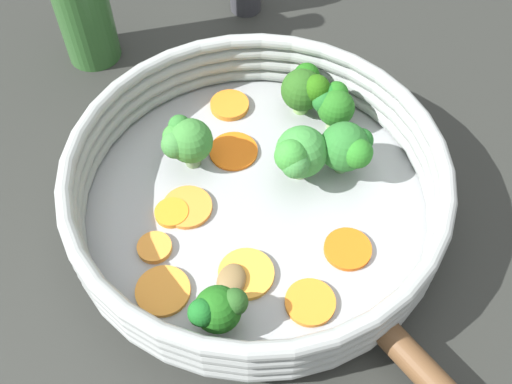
% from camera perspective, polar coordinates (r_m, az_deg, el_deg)
% --- Properties ---
extents(ground_plane, '(4.00, 4.00, 0.00)m').
position_cam_1_polar(ground_plane, '(0.54, 0.00, -1.79)').
color(ground_plane, '#262724').
extents(skillet, '(0.31, 0.31, 0.01)m').
position_cam_1_polar(skillet, '(0.54, 0.00, -1.36)').
color(skillet, '#939699').
rests_on(skillet, ground_plane).
extents(skillet_rim_wall, '(0.33, 0.33, 0.06)m').
position_cam_1_polar(skillet_rim_wall, '(0.51, 0.00, 0.86)').
color(skillet_rim_wall, '#949997').
rests_on(skillet_rim_wall, skillet).
extents(skillet_rivet_left, '(0.01, 0.01, 0.01)m').
position_cam_1_polar(skillet_rivet_left, '(0.47, 7.96, -14.48)').
color(skillet_rivet_left, '#969A9D').
rests_on(skillet_rivet_left, skillet).
extents(skillet_rivet_right, '(0.01, 0.01, 0.01)m').
position_cam_1_polar(skillet_rivet_right, '(0.49, 13.80, -9.69)').
color(skillet_rivet_right, '#8F9A94').
rests_on(skillet_rivet_right, skillet).
extents(carrot_slice_0, '(0.05, 0.05, 0.01)m').
position_cam_1_polar(carrot_slice_0, '(0.60, -2.53, 8.26)').
color(carrot_slice_0, orange).
rests_on(carrot_slice_0, skillet).
extents(carrot_slice_1, '(0.05, 0.05, 0.00)m').
position_cam_1_polar(carrot_slice_1, '(0.48, 5.18, -10.43)').
color(carrot_slice_1, orange).
rests_on(carrot_slice_1, skillet).
extents(carrot_slice_2, '(0.03, 0.03, 0.01)m').
position_cam_1_polar(carrot_slice_2, '(0.53, -8.03, -1.97)').
color(carrot_slice_2, orange).
rests_on(carrot_slice_2, skillet).
extents(carrot_slice_3, '(0.06, 0.06, 0.00)m').
position_cam_1_polar(carrot_slice_3, '(0.56, -2.28, 3.87)').
color(carrot_slice_3, orange).
rests_on(carrot_slice_3, skillet).
extents(carrot_slice_4, '(0.05, 0.05, 0.00)m').
position_cam_1_polar(carrot_slice_4, '(0.51, 8.73, -5.39)').
color(carrot_slice_4, orange).
rests_on(carrot_slice_4, skillet).
extents(carrot_slice_5, '(0.04, 0.04, 0.01)m').
position_cam_1_polar(carrot_slice_5, '(0.51, -9.64, -5.22)').
color(carrot_slice_5, orange).
rests_on(carrot_slice_5, skillet).
extents(carrot_slice_6, '(0.05, 0.05, 0.00)m').
position_cam_1_polar(carrot_slice_6, '(0.53, -6.56, -1.44)').
color(carrot_slice_6, orange).
rests_on(carrot_slice_6, skillet).
extents(carrot_slice_7, '(0.04, 0.04, 0.00)m').
position_cam_1_polar(carrot_slice_7, '(0.49, -8.85, -9.28)').
color(carrot_slice_7, orange).
rests_on(carrot_slice_7, skillet).
extents(carrot_slice_8, '(0.07, 0.07, 0.00)m').
position_cam_1_polar(carrot_slice_8, '(0.49, -0.94, -7.79)').
color(carrot_slice_8, gold).
rests_on(carrot_slice_8, skillet).
extents(broccoli_floret_0, '(0.05, 0.04, 0.05)m').
position_cam_1_polar(broccoli_floret_0, '(0.54, -6.70, 4.90)').
color(broccoli_floret_0, '#6C8556').
rests_on(broccoli_floret_0, skillet).
extents(broccoli_floret_1, '(0.04, 0.04, 0.04)m').
position_cam_1_polar(broccoli_floret_1, '(0.57, 7.41, 8.31)').
color(broccoli_floret_1, '#89B065').
rests_on(broccoli_floret_1, skillet).
extents(broccoli_floret_2, '(0.04, 0.05, 0.05)m').
position_cam_1_polar(broccoli_floret_2, '(0.58, 4.71, 9.85)').
color(broccoli_floret_2, '#81B45E').
rests_on(broccoli_floret_2, skillet).
extents(broccoli_floret_3, '(0.05, 0.05, 0.06)m').
position_cam_1_polar(broccoli_floret_3, '(0.52, 4.10, 3.65)').
color(broccoli_floret_3, '#81A96C').
rests_on(broccoli_floret_3, skillet).
extents(broccoli_floret_4, '(0.05, 0.04, 0.04)m').
position_cam_1_polar(broccoli_floret_4, '(0.45, -3.64, -11.08)').
color(broccoli_floret_4, '#7CAE61').
rests_on(broccoli_floret_4, skillet).
extents(broccoli_floret_5, '(0.05, 0.05, 0.05)m').
position_cam_1_polar(broccoli_floret_5, '(0.53, 8.83, 4.17)').
color(broccoli_floret_5, '#5C8B52').
rests_on(broccoli_floret_5, skillet).
extents(mushroom_piece_0, '(0.04, 0.04, 0.01)m').
position_cam_1_polar(mushroom_piece_0, '(0.49, -2.36, -8.43)').
color(mushroom_piece_0, brown).
rests_on(mushroom_piece_0, skillet).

